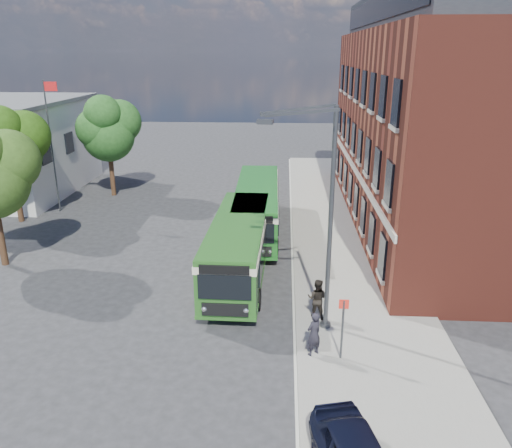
{
  "coord_description": "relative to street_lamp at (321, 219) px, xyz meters",
  "views": [
    {
      "loc": [
        3.4,
        -20.03,
        10.8
      ],
      "look_at": [
        1.98,
        4.66,
        2.2
      ],
      "focal_mm": 35.0,
      "sensor_mm": 36.0,
      "label": 1
    }
  ],
  "objects": [
    {
      "name": "flagpole",
      "position": [
        -17.29,
        15.0,
        0.15
      ],
      "size": [
        0.95,
        0.1,
        9.0
      ],
      "color": "#3B3E41",
      "rests_on": "ground"
    },
    {
      "name": "tree_right",
      "position": [
        -14.81,
        19.27,
        0.5
      ],
      "size": [
        4.62,
        4.4,
        7.81
      ],
      "color": "#331F12",
      "rests_on": "ground"
    },
    {
      "name": "tree_mid",
      "position": [
        -18.91,
        12.61,
        0.44
      ],
      "size": [
        4.57,
        4.34,
        7.71
      ],
      "color": "#331F12",
      "rests_on": "ground"
    },
    {
      "name": "street_lamp",
      "position": [
        0.0,
        0.0,
        0.0
      ],
      "size": [
        2.96,
        2.38,
        9.0
      ],
      "color": "#3B3E41",
      "rests_on": "ground"
    },
    {
      "name": "brick_office",
      "position": [
        9.16,
        14.0,
        2.18
      ],
      "size": [
        12.1,
        26.0,
        14.2
      ],
      "color": "maroon",
      "rests_on": "ground"
    },
    {
      "name": "pedestrian_b",
      "position": [
        0.04,
        0.74,
        -3.78
      ],
      "size": [
        1.0,
        0.87,
        1.73
      ],
      "primitive_type": "imported",
      "rotation": [
        0.0,
        0.0,
        2.84
      ],
      "color": "black",
      "rests_on": "pavement"
    },
    {
      "name": "white_building",
      "position": [
        -22.84,
        20.0,
        -1.13
      ],
      "size": [
        9.4,
        13.4,
        7.3
      ],
      "color": "silver",
      "rests_on": "ground"
    },
    {
      "name": "bus_rear",
      "position": [
        -3.07,
        11.52,
        -2.96
      ],
      "size": [
        2.84,
        11.44,
        3.02
      ],
      "color": "#1D611F",
      "rests_on": "ground"
    },
    {
      "name": "pedestrian_a",
      "position": [
        -0.24,
        -2.03,
        -3.78
      ],
      "size": [
        0.75,
        0.72,
        1.73
      ],
      "primitive_type": "imported",
      "rotation": [
        0.0,
        0.0,
        3.82
      ],
      "color": "black",
      "rests_on": "pavement"
    },
    {
      "name": "bus_stop_sign",
      "position": [
        0.76,
        -2.2,
        -3.28
      ],
      "size": [
        0.35,
        0.08,
        2.52
      ],
      "color": "#3B3E41",
      "rests_on": "ground"
    },
    {
      "name": "kerb_line",
      "position": [
        -0.89,
        10.0,
        -4.79
      ],
      "size": [
        0.12,
        48.0,
        0.01
      ],
      "primitive_type": "cube",
      "color": "beige",
      "rests_on": "ground"
    },
    {
      "name": "pavement",
      "position": [
        2.16,
        10.0,
        -4.72
      ],
      "size": [
        6.0,
        48.0,
        0.15
      ],
      "primitive_type": "cube",
      "color": "gray",
      "rests_on": "ground"
    },
    {
      "name": "bus_front",
      "position": [
        -3.61,
        4.77,
        -2.96
      ],
      "size": [
        2.8,
        10.4,
        3.02
      ],
      "color": "#265A1E",
      "rests_on": "ground"
    },
    {
      "name": "ground",
      "position": [
        -4.84,
        2.0,
        -4.79
      ],
      "size": [
        120.0,
        120.0,
        0.0
      ],
      "primitive_type": "plane",
      "color": "#27282A",
      "rests_on": "ground"
    }
  ]
}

